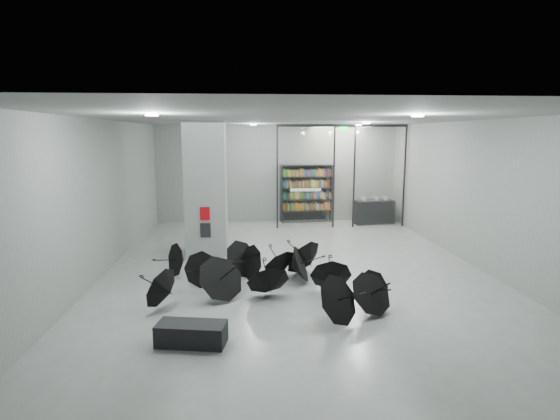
{
  "coord_description": "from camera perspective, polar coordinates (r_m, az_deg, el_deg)",
  "views": [
    {
      "loc": [
        -1.29,
        -11.45,
        3.61
      ],
      "look_at": [
        -0.3,
        1.5,
        1.4
      ],
      "focal_mm": 28.5,
      "sensor_mm": 36.0,
      "label": 1
    }
  ],
  "objects": [
    {
      "name": "exit_sign",
      "position": [
        17.15,
        8.18,
        10.26
      ],
      "size": [
        0.3,
        0.06,
        0.15
      ],
      "primitive_type": "cube",
      "color": "#0CE533",
      "rests_on": "room"
    },
    {
      "name": "info_panel",
      "position": [
        13.18,
        -9.55,
        -2.57
      ],
      "size": [
        0.3,
        0.03,
        0.42
      ],
      "primitive_type": "cube",
      "color": "black",
      "rests_on": "column"
    },
    {
      "name": "fire_cabinet",
      "position": [
        13.09,
        -9.61,
        -0.43
      ],
      "size": [
        0.28,
        0.04,
        0.38
      ],
      "primitive_type": "cube",
      "color": "#A50A07",
      "rests_on": "column"
    },
    {
      "name": "column",
      "position": [
        13.6,
        -9.45,
        2.73
      ],
      "size": [
        1.2,
        1.2,
        4.0
      ],
      "primitive_type": "cube",
      "color": "slate",
      "rests_on": "ground"
    },
    {
      "name": "bench",
      "position": [
        8.17,
        -11.29,
        -15.3
      ],
      "size": [
        1.26,
        0.71,
        0.38
      ],
      "primitive_type": "cube",
      "rotation": [
        0.0,
        0.0,
        -0.18
      ],
      "color": "black",
      "rests_on": "ground"
    },
    {
      "name": "room",
      "position": [
        11.55,
        2.06,
        5.84
      ],
      "size": [
        14.0,
        14.02,
        4.01
      ],
      "color": "gray",
      "rests_on": "ground"
    },
    {
      "name": "glass_partition",
      "position": [
        17.41,
        7.88,
        4.86
      ],
      "size": [
        5.06,
        0.08,
        4.0
      ],
      "color": "silver",
      "rests_on": "ground"
    },
    {
      "name": "bookshelf",
      "position": [
        18.53,
        3.46,
        2.14
      ],
      "size": [
        2.19,
        0.62,
        2.38
      ],
      "primitive_type": null,
      "rotation": [
        0.0,
        0.0,
        0.09
      ],
      "color": "black",
      "rests_on": "ground"
    },
    {
      "name": "umbrella_cluster",
      "position": [
        10.39,
        -1.06,
        -8.92
      ],
      "size": [
        5.4,
        4.36,
        1.29
      ],
      "color": "black",
      "rests_on": "ground"
    },
    {
      "name": "shop_counter",
      "position": [
        18.59,
        11.91,
        -0.24
      ],
      "size": [
        1.68,
        0.85,
        0.96
      ],
      "primitive_type": "cube",
      "rotation": [
        0.0,
        0.0,
        0.13
      ],
      "color": "black",
      "rests_on": "ground"
    }
  ]
}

